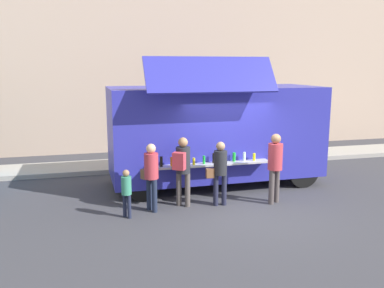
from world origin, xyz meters
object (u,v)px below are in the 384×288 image
Objects in this scene: customer_mid_with_backpack at (182,165)px; customer_rear_waiting at (151,171)px; food_truck_main at (215,131)px; child_near_queue at (126,189)px; trash_bin at (305,146)px; customer_front_ordering at (220,168)px; customer_extra_browsing at (275,162)px.

customer_rear_waiting is (-0.80, -0.11, -0.09)m from customer_mid_with_backpack.
child_near_queue is (-2.81, -2.17, -0.89)m from food_truck_main.
child_near_queue is (-7.12, -4.50, 0.19)m from trash_bin.
trash_bin is at bearing 27.67° from food_truck_main.
trash_bin is 6.41m from customer_front_ordering.
child_near_queue is at bearing 100.16° from customer_front_ordering.
food_truck_main is at bearing -0.31° from child_near_queue.
customer_rear_waiting reaches higher than child_near_queue.
customer_mid_with_backpack is 1.05× the size of customer_rear_waiting.
customer_extra_browsing is 1.57× the size of child_near_queue.
food_truck_main reaches higher than trash_bin.
food_truck_main is 2.94m from customer_rear_waiting.
child_near_queue is at bearing -147.72° from trash_bin.
food_truck_main is 2.32m from customer_extra_browsing.
customer_front_ordering is at bearing -138.64° from trash_bin.
customer_mid_with_backpack is 0.97× the size of customer_extra_browsing.
child_near_queue is at bearing 179.05° from customer_rear_waiting.
trash_bin is 0.55× the size of customer_extra_browsing.
customer_mid_with_backpack reaches higher than customer_rear_waiting.
customer_mid_with_backpack is 2.33m from customer_extra_browsing.
customer_front_ordering is 2.36m from child_near_queue.
food_truck_main is 6.17× the size of trash_bin.
trash_bin is 0.60× the size of customer_rear_waiting.
customer_extra_browsing is (-3.39, -4.40, 0.58)m from trash_bin.
trash_bin is (4.30, 2.32, -1.07)m from food_truck_main.
trash_bin is at bearing -68.41° from customer_extra_browsing.
customer_front_ordering is 0.93m from customer_mid_with_backpack.
customer_extra_browsing is (1.40, -0.18, 0.11)m from customer_front_ordering.
customer_mid_with_backpack is (-1.40, -1.75, -0.50)m from food_truck_main.
customer_rear_waiting is 1.45× the size of child_near_queue.
customer_extra_browsing reaches higher than child_near_queue.
customer_front_ordering reaches higher than trash_bin.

